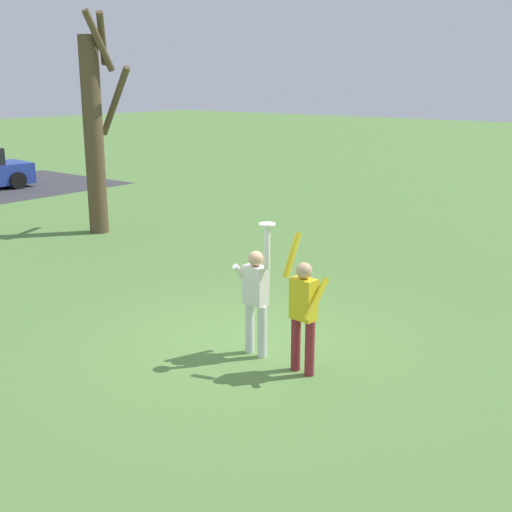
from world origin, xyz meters
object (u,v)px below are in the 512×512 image
(person_defender, at_px, (303,308))
(bare_tree_tall, at_px, (95,129))
(person_catcher, at_px, (256,294))
(frisbee_disc, at_px, (267,224))

(person_defender, height_order, bare_tree_tall, bare_tree_tall)
(person_catcher, relative_size, frisbee_disc, 8.63)
(person_defender, bearing_deg, frisbee_disc, 0.00)
(frisbee_disc, bearing_deg, person_catcher, 84.88)
(person_catcher, height_order, bare_tree_tall, bare_tree_tall)
(person_defender, xyz_separation_m, bare_tree_tall, (4.04, 9.54, 1.83))
(person_defender, xyz_separation_m, frisbee_disc, (0.06, 0.70, 1.11))
(person_catcher, xyz_separation_m, frisbee_disc, (-0.02, -0.22, 1.11))
(person_defender, height_order, frisbee_disc, frisbee_disc)
(frisbee_disc, bearing_deg, bare_tree_tall, 65.78)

